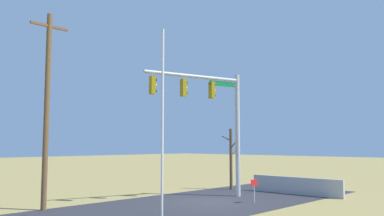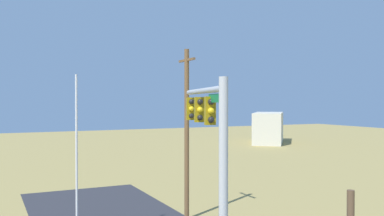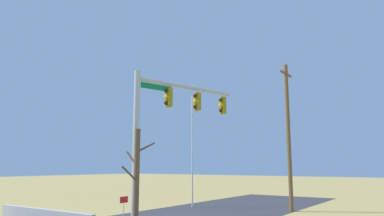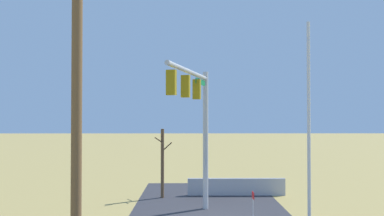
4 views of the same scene
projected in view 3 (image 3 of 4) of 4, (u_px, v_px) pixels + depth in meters
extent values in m
cube|color=#2D2D33|center=(212.00, 213.00, 21.56)|extent=(28.00, 8.00, 0.01)
cylinder|color=#B2B5BA|center=(136.00, 148.00, 16.39)|extent=(0.28, 0.28, 7.24)
cylinder|color=#B2B5BA|center=(188.00, 87.00, 18.83)|extent=(5.93, 1.87, 0.20)
cube|color=#0F7238|center=(157.00, 87.00, 17.56)|extent=(1.74, 0.52, 0.28)
cube|color=#937A0F|center=(169.00, 97.00, 17.95)|extent=(0.33, 0.41, 0.96)
sphere|color=black|center=(166.00, 91.00, 17.91)|extent=(0.22, 0.22, 0.22)
sphere|color=yellow|center=(166.00, 97.00, 17.86)|extent=(0.22, 0.22, 0.22)
sphere|color=black|center=(166.00, 103.00, 17.81)|extent=(0.22, 0.22, 0.22)
cube|color=#937A0F|center=(197.00, 102.00, 19.14)|extent=(0.33, 0.41, 0.96)
sphere|color=black|center=(195.00, 96.00, 19.10)|extent=(0.22, 0.22, 0.22)
sphere|color=yellow|center=(195.00, 101.00, 19.05)|extent=(0.22, 0.22, 0.22)
sphere|color=black|center=(195.00, 107.00, 19.00)|extent=(0.22, 0.22, 0.22)
cube|color=#937A0F|center=(223.00, 105.00, 20.34)|extent=(0.33, 0.41, 0.96)
sphere|color=black|center=(221.00, 100.00, 20.29)|extent=(0.22, 0.22, 0.22)
sphere|color=yellow|center=(221.00, 105.00, 20.24)|extent=(0.22, 0.22, 0.22)
sphere|color=black|center=(221.00, 110.00, 20.20)|extent=(0.22, 0.22, 0.22)
cylinder|color=silver|center=(192.00, 150.00, 24.83)|extent=(0.10, 0.10, 7.71)
cylinder|color=brown|center=(288.00, 136.00, 22.85)|extent=(0.26, 0.26, 9.37)
cube|color=brown|center=(286.00, 74.00, 23.50)|extent=(1.90, 0.12, 0.12)
cylinder|color=brown|center=(136.00, 187.00, 12.70)|extent=(0.20, 0.20, 4.12)
cylinder|color=brown|center=(129.00, 174.00, 12.47)|extent=(0.78, 0.07, 0.57)
cylinder|color=brown|center=(146.00, 147.00, 13.00)|extent=(0.54, 0.47, 0.39)
cylinder|color=brown|center=(132.00, 159.00, 13.03)|extent=(0.12, 0.61, 0.55)
cylinder|color=silver|center=(124.00, 212.00, 18.42)|extent=(0.04, 0.04, 0.90)
cube|color=red|center=(124.00, 200.00, 18.52)|extent=(0.56, 0.02, 0.32)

